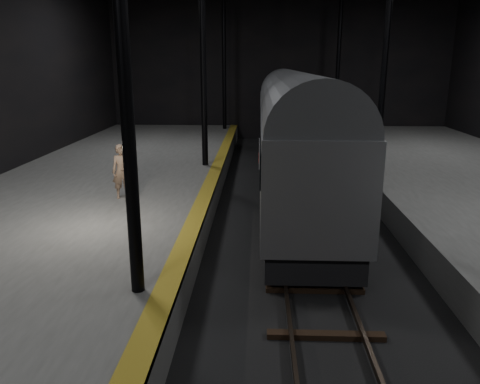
{
  "coord_description": "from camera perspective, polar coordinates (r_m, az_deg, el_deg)",
  "views": [
    {
      "loc": [
        -1.4,
        -12.44,
        5.41
      ],
      "look_at": [
        -1.91,
        -0.12,
        2.0
      ],
      "focal_mm": 35.0,
      "sensor_mm": 36.0,
      "label": 1
    }
  ],
  "objects": [
    {
      "name": "ground",
      "position": [
        13.64,
        8.14,
        -8.07
      ],
      "size": [
        44.0,
        44.0,
        0.0
      ],
      "primitive_type": "plane",
      "color": "black",
      "rests_on": "ground"
    },
    {
      "name": "tactile_strip",
      "position": [
        13.33,
        -5.76,
        -3.92
      ],
      "size": [
        0.5,
        43.8,
        0.01
      ],
      "primitive_type": "cube",
      "color": "olive",
      "rests_on": "platform_left"
    },
    {
      "name": "woman",
      "position": [
        16.12,
        -14.17,
        2.45
      ],
      "size": [
        0.78,
        0.64,
        1.82
      ],
      "primitive_type": "imported",
      "rotation": [
        0.0,
        0.0,
        0.35
      ],
      "color": "#917259",
      "rests_on": "platform_left"
    },
    {
      "name": "platform_left",
      "position": [
        14.7,
        -22.41,
        -5.28
      ],
      "size": [
        9.0,
        43.8,
        1.0
      ],
      "primitive_type": "cube",
      "color": "#535350",
      "rests_on": "ground"
    },
    {
      "name": "track",
      "position": [
        13.61,
        8.15,
        -7.81
      ],
      "size": [
        2.4,
        43.0,
        0.24
      ],
      "color": "#3F3328",
      "rests_on": "ground"
    },
    {
      "name": "train",
      "position": [
        19.65,
        6.48,
        7.66
      ],
      "size": [
        2.79,
        18.63,
        4.98
      ],
      "color": "#A0A2A8",
      "rests_on": "ground"
    }
  ]
}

